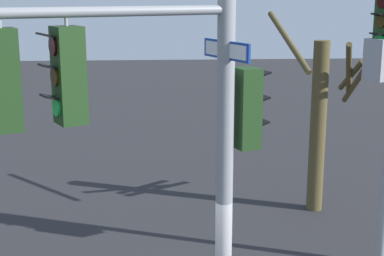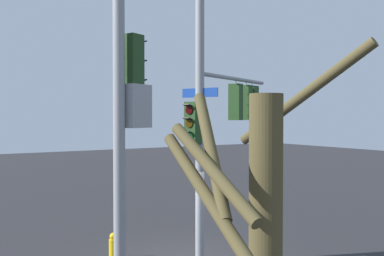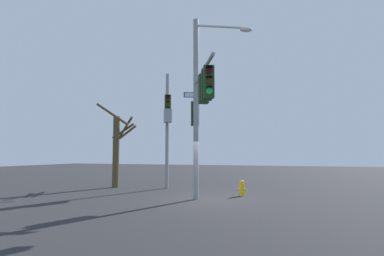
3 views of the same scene
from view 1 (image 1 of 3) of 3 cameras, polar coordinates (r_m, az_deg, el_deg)
main_signal_pole_assembly at (r=6.90m, az=-3.29°, el=5.93°), size 2.98×5.02×8.06m
bare_tree_behind_pole at (r=14.23m, az=12.68°, el=1.10°), size 2.00×2.16×4.88m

